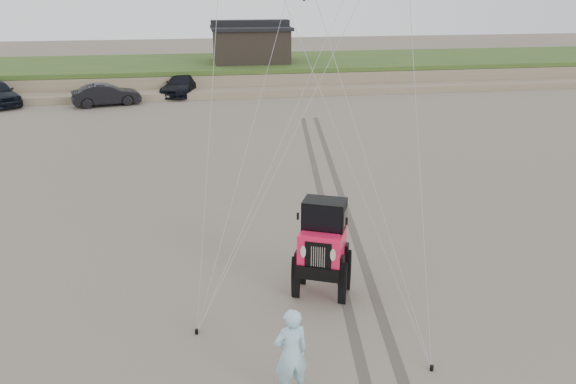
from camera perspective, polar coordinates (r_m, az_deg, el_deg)
name	(u,v)px	position (r m, az deg, el deg)	size (l,w,h in m)	color
ground	(335,340)	(13.46, 4.78, -14.76)	(160.00, 160.00, 0.00)	#6B6054
dune_ridge	(227,72)	(48.72, -6.21, 12.00)	(160.00, 14.25, 1.73)	#7A6B54
cabin	(251,43)	(48.11, -3.82, 14.87)	(6.40, 5.40, 3.35)	black
truck_b	(106,95)	(40.60, -17.98, 9.38)	(1.56, 4.46, 1.47)	black
truck_c	(182,85)	(43.20, -10.70, 10.64)	(2.11, 5.20, 1.51)	black
jeep	(322,259)	(14.69, 3.48, -6.78)	(2.40, 5.57, 2.08)	#FF194A
man	(291,353)	(11.35, 0.30, -16.08)	(0.72, 0.47, 1.96)	#8DC7DA
stake_main	(197,332)	(13.75, -9.27, -13.82)	(0.08, 0.08, 0.12)	black
stake_aux	(432,368)	(12.87, 14.39, -16.93)	(0.08, 0.08, 0.12)	black
tire_tracks	(335,208)	(20.76, 4.77, -1.60)	(5.22, 29.74, 0.01)	#4C443D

